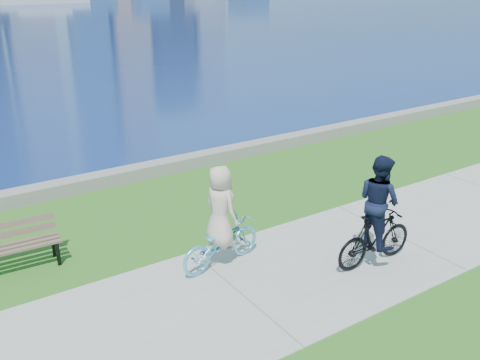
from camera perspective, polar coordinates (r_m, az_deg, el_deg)
name	(u,v)px	position (r m, az deg, el deg)	size (l,w,h in m)	color
ground	(240,294)	(9.61, 0.01, -12.03)	(320.00, 320.00, 0.00)	#235917
concrete_path	(240,293)	(9.61, 0.01, -11.98)	(80.00, 3.50, 0.02)	#969692
seawall	(111,178)	(14.56, -13.58, 0.22)	(90.00, 0.50, 0.35)	slate
park_bench	(11,243)	(10.94, -23.20, -6.20)	(1.75, 0.68, 0.89)	black
cyclist_woman	(221,230)	(10.08, -2.07, -5.30)	(0.90, 1.89, 2.01)	#59B3D9
cyclist_man	(377,220)	(10.36, 14.39, -4.14)	(0.70, 1.81, 2.20)	black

